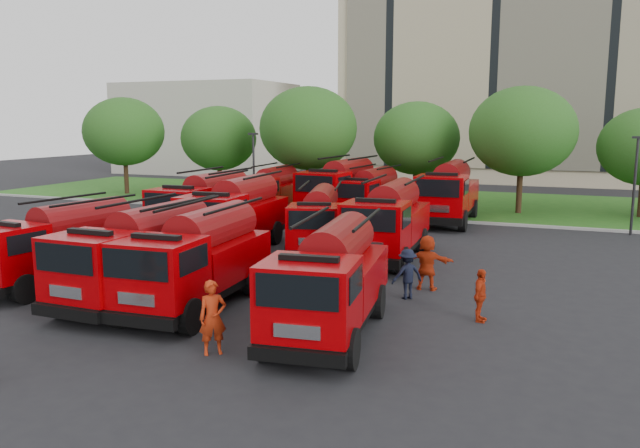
# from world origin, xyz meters

# --- Properties ---
(ground) EXTENTS (140.00, 140.00, 0.00)m
(ground) POSITION_xyz_m (0.00, 0.00, 0.00)
(ground) COLOR black
(ground) RESTS_ON ground
(lawn) EXTENTS (70.00, 16.00, 0.12)m
(lawn) POSITION_xyz_m (0.00, 26.00, 0.06)
(lawn) COLOR #195015
(lawn) RESTS_ON ground
(curb) EXTENTS (70.00, 0.30, 0.14)m
(curb) POSITION_xyz_m (0.00, 17.90, 0.07)
(curb) COLOR gray
(curb) RESTS_ON ground
(apartment_building) EXTENTS (30.00, 14.18, 25.00)m
(apartment_building) POSITION_xyz_m (2.00, 47.94, 12.50)
(apartment_building) COLOR #BAA98A
(apartment_building) RESTS_ON ground
(side_building) EXTENTS (18.00, 12.00, 10.00)m
(side_building) POSITION_xyz_m (-30.00, 44.00, 5.00)
(side_building) COLOR #A7A494
(side_building) RESTS_ON ground
(tree_0) EXTENTS (6.30, 6.30, 7.70)m
(tree_0) POSITION_xyz_m (-24.00, 22.00, 5.02)
(tree_0) COLOR #382314
(tree_0) RESTS_ON ground
(tree_1) EXTENTS (5.71, 5.71, 6.98)m
(tree_1) POSITION_xyz_m (-16.00, 23.00, 4.55)
(tree_1) COLOR #382314
(tree_1) RESTS_ON ground
(tree_2) EXTENTS (6.72, 6.72, 8.22)m
(tree_2) POSITION_xyz_m (-8.00, 21.50, 5.35)
(tree_2) COLOR #382314
(tree_2) RESTS_ON ground
(tree_3) EXTENTS (5.88, 5.88, 7.19)m
(tree_3) POSITION_xyz_m (-1.00, 24.00, 4.68)
(tree_3) COLOR #382314
(tree_3) RESTS_ON ground
(tree_4) EXTENTS (6.55, 6.55, 8.01)m
(tree_4) POSITION_xyz_m (6.00, 22.50, 5.22)
(tree_4) COLOR #382314
(tree_4) RESTS_ON ground
(lamp_post_0) EXTENTS (0.60, 0.25, 5.11)m
(lamp_post_0) POSITION_xyz_m (-10.00, 17.20, 2.90)
(lamp_post_0) COLOR black
(lamp_post_0) RESTS_ON ground
(lamp_post_1) EXTENTS (0.60, 0.25, 5.11)m
(lamp_post_1) POSITION_xyz_m (12.00, 17.20, 2.90)
(lamp_post_1) COLOR black
(lamp_post_1) RESTS_ON ground
(fire_truck_0) EXTENTS (2.94, 6.65, 2.93)m
(fire_truck_0) POSITION_xyz_m (-8.17, -1.33, 1.48)
(fire_truck_0) COLOR black
(fire_truck_0) RESTS_ON ground
(fire_truck_1) EXTENTS (2.58, 6.86, 3.11)m
(fire_truck_1) POSITION_xyz_m (-4.03, -2.06, 1.57)
(fire_truck_1) COLOR black
(fire_truck_1) RESTS_ON ground
(fire_truck_2) EXTENTS (2.83, 6.93, 3.09)m
(fire_truck_2) POSITION_xyz_m (-1.99, -1.92, 1.56)
(fire_truck_2) COLOR black
(fire_truck_2) RESTS_ON ground
(fire_truck_3) EXTENTS (3.13, 6.91, 3.04)m
(fire_truck_3) POSITION_xyz_m (2.84, -2.73, 1.53)
(fire_truck_3) COLOR black
(fire_truck_3) RESTS_ON ground
(fire_truck_4) EXTENTS (2.69, 7.20, 3.27)m
(fire_truck_4) POSITION_xyz_m (-8.13, 8.43, 1.64)
(fire_truck_4) COLOR black
(fire_truck_4) RESTS_ON ground
(fire_truck_5) EXTENTS (3.09, 7.44, 3.31)m
(fire_truck_5) POSITION_xyz_m (-5.20, 6.31, 1.67)
(fire_truck_5) COLOR black
(fire_truck_5) RESTS_ON ground
(fire_truck_6) EXTENTS (3.83, 6.66, 2.87)m
(fire_truck_6) POSITION_xyz_m (-1.51, 7.28, 1.45)
(fire_truck_6) COLOR black
(fire_truck_6) RESTS_ON ground
(fire_truck_7) EXTENTS (2.92, 7.27, 3.26)m
(fire_truck_7) POSITION_xyz_m (1.76, 7.12, 1.64)
(fire_truck_7) COLOR black
(fire_truck_7) RESTS_ON ground
(fire_truck_8) EXTENTS (2.72, 6.71, 3.00)m
(fire_truck_8) POSITION_xyz_m (-8.46, 16.52, 1.51)
(fire_truck_8) COLOR black
(fire_truck_8) RESTS_ON ground
(fire_truck_9) EXTENTS (3.26, 7.93, 3.54)m
(fire_truck_9) POSITION_xyz_m (-4.08, 17.31, 1.78)
(fire_truck_9) COLOR black
(fire_truck_9) RESTS_ON ground
(fire_truck_10) EXTENTS (2.86, 6.86, 3.05)m
(fire_truck_10) POSITION_xyz_m (-2.13, 16.95, 1.54)
(fire_truck_10) COLOR black
(fire_truck_10) RESTS_ON ground
(fire_truck_11) EXTENTS (3.00, 7.78, 3.51)m
(fire_truck_11) POSITION_xyz_m (2.40, 17.77, 1.77)
(fire_truck_11) COLOR black
(fire_truck_11) RESTS_ON ground
(firefighter_0) EXTENTS (0.87, 0.85, 1.92)m
(firefighter_0) POSITION_xyz_m (0.63, -5.33, 0.00)
(firefighter_0) COLOR #AE290D
(firefighter_0) RESTS_ON ground
(firefighter_2) EXTENTS (0.62, 0.98, 1.59)m
(firefighter_2) POSITION_xyz_m (6.60, -0.15, 0.00)
(firefighter_2) COLOR #AE290D
(firefighter_2) RESTS_ON ground
(firefighter_3) EXTENTS (1.19, 1.14, 1.69)m
(firefighter_3) POSITION_xyz_m (4.01, 1.42, 0.00)
(firefighter_3) COLOR black
(firefighter_3) RESTS_ON ground
(firefighter_4) EXTENTS (0.95, 0.97, 1.68)m
(firefighter_4) POSITION_xyz_m (-7.49, -0.11, 0.00)
(firefighter_4) COLOR black
(firefighter_4) RESTS_ON ground
(firefighter_5) EXTENTS (1.84, 0.84, 1.96)m
(firefighter_5) POSITION_xyz_m (4.37, 2.78, 0.00)
(firefighter_5) COLOR #AE290D
(firefighter_5) RESTS_ON ground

